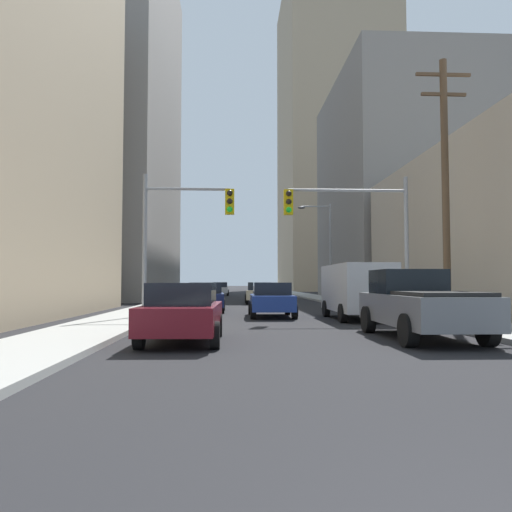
% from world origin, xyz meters
% --- Properties ---
extents(sidewalk_left, '(2.66, 160.00, 0.15)m').
position_xyz_m(sidewalk_left, '(-6.21, 50.00, 0.07)').
color(sidewalk_left, '#9E9E99').
rests_on(sidewalk_left, ground).
extents(sidewalk_right, '(2.66, 160.00, 0.15)m').
position_xyz_m(sidewalk_right, '(6.21, 50.00, 0.07)').
color(sidewalk_right, '#9E9E99').
rests_on(sidewalk_right, ground).
extents(pickup_truck_grey, '(2.20, 5.41, 1.90)m').
position_xyz_m(pickup_truck_grey, '(3.24, 11.35, 0.93)').
color(pickup_truck_grey, slate).
rests_on(pickup_truck_grey, ground).
extents(cargo_van_silver, '(2.16, 5.22, 2.26)m').
position_xyz_m(cargo_van_silver, '(3.26, 18.27, 1.29)').
color(cargo_van_silver, '#B7BABF').
rests_on(cargo_van_silver, ground).
extents(sedan_maroon, '(1.95, 4.25, 1.52)m').
position_xyz_m(sedan_maroon, '(-3.13, 10.70, 0.77)').
color(sedan_maroon, maroon).
rests_on(sedan_maroon, ground).
extents(sedan_blue, '(1.95, 4.23, 1.52)m').
position_xyz_m(sedan_blue, '(-0.13, 19.89, 0.77)').
color(sedan_blue, navy).
rests_on(sedan_blue, ground).
extents(sedan_navy, '(1.96, 4.27, 1.52)m').
position_xyz_m(sedan_navy, '(-3.23, 23.61, 0.77)').
color(sedan_navy, '#141E4C').
rests_on(sedan_navy, ground).
extents(sedan_beige, '(1.95, 4.26, 1.52)m').
position_xyz_m(sedan_beige, '(0.04, 33.33, 0.77)').
color(sedan_beige, '#C6B793').
rests_on(sedan_beige, ground).
extents(sedan_white, '(1.95, 4.21, 1.52)m').
position_xyz_m(sedan_white, '(-3.21, 55.02, 0.77)').
color(sedan_white, white).
rests_on(sedan_white, ground).
extents(traffic_signal_near_left, '(3.77, 0.44, 6.00)m').
position_xyz_m(traffic_signal_near_left, '(-3.87, 18.45, 4.04)').
color(traffic_signal_near_left, gray).
rests_on(traffic_signal_near_left, ground).
extents(traffic_signal_near_right, '(5.29, 0.44, 6.00)m').
position_xyz_m(traffic_signal_near_right, '(3.17, 18.45, 4.11)').
color(traffic_signal_near_right, gray).
rests_on(traffic_signal_near_right, ground).
extents(utility_pole_right, '(2.20, 0.28, 10.37)m').
position_xyz_m(utility_pole_right, '(6.47, 16.83, 5.46)').
color(utility_pole_right, brown).
rests_on(utility_pole_right, ground).
extents(street_lamp_right, '(2.55, 0.32, 7.50)m').
position_xyz_m(street_lamp_right, '(5.16, 35.31, 4.56)').
color(street_lamp_right, gray).
rests_on(street_lamp_right, ground).
extents(building_left_mid_office, '(20.44, 24.02, 34.96)m').
position_xyz_m(building_left_mid_office, '(-18.37, 46.44, 17.48)').
color(building_left_mid_office, gray).
rests_on(building_left_mid_office, ground).
extents(building_right_mid_block, '(23.87, 20.17, 20.72)m').
position_xyz_m(building_right_mid_block, '(19.88, 44.51, 10.36)').
color(building_right_mid_block, gray).
rests_on(building_right_mid_block, ground).
extents(building_right_far_highrise, '(18.75, 26.97, 57.35)m').
position_xyz_m(building_right_far_highrise, '(17.14, 89.40, 28.67)').
color(building_right_far_highrise, tan).
rests_on(building_right_far_highrise, ground).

